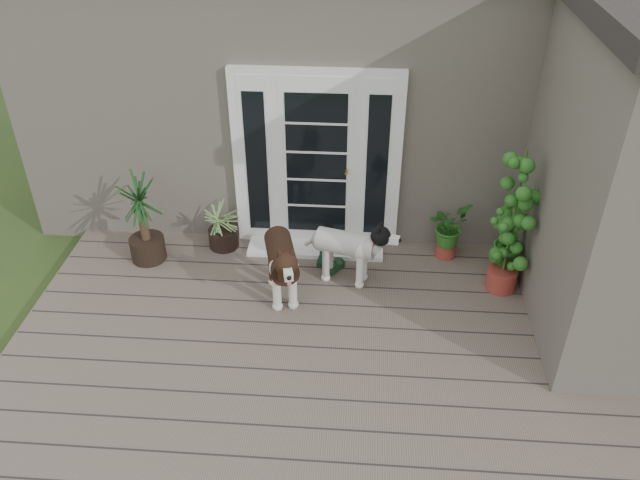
{
  "coord_description": "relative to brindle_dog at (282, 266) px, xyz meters",
  "views": [
    {
      "loc": [
        0.31,
        -3.84,
        4.48
      ],
      "look_at": [
        -0.1,
        1.75,
        0.7
      ],
      "focal_mm": 35.8,
      "sensor_mm": 36.0,
      "label": 1
    }
  ],
  "objects": [
    {
      "name": "spider_plant",
      "position": [
        -0.82,
        0.89,
        -0.08
      ],
      "size": [
        0.62,
        0.62,
        0.63
      ],
      "primitive_type": null,
      "rotation": [
        0.0,
        0.0,
        -0.06
      ],
      "color": "#9DB56F",
      "rests_on": "deck"
    },
    {
      "name": "clog_right",
      "position": [
        0.52,
        0.49,
        -0.34
      ],
      "size": [
        0.31,
        0.36,
        0.1
      ],
      "primitive_type": null,
      "rotation": [
        0.0,
        0.0,
        -0.61
      ],
      "color": "#15361A",
      "rests_on": "deck"
    },
    {
      "name": "deck",
      "position": [
        0.48,
        -1.11,
        -0.45
      ],
      "size": [
        6.2,
        4.6,
        0.12
      ],
      "primitive_type": "cube",
      "color": "#6B5B4C",
      "rests_on": "ground"
    },
    {
      "name": "clog_left",
      "position": [
        0.4,
        0.66,
        -0.34
      ],
      "size": [
        0.19,
        0.34,
        0.1
      ],
      "primitive_type": null,
      "rotation": [
        0.0,
        0.0,
        -0.12
      ],
      "color": "black",
      "rests_on": "deck"
    },
    {
      "name": "white_dog",
      "position": [
        0.66,
        0.34,
        -0.03
      ],
      "size": [
        0.92,
        0.57,
        0.71
      ],
      "primitive_type": null,
      "rotation": [
        0.0,
        0.0,
        -1.83
      ],
      "color": "white",
      "rests_on": "deck"
    },
    {
      "name": "herb_c",
      "position": [
        2.62,
        0.89,
        -0.07
      ],
      "size": [
        0.54,
        0.54,
        0.64
      ],
      "primitive_type": "imported",
      "rotation": [
        0.0,
        0.0,
        4.32
      ],
      "color": "#1A4F16",
      "rests_on": "deck"
    },
    {
      "name": "door_step",
      "position": [
        0.28,
        0.89,
        -0.36
      ],
      "size": [
        1.6,
        0.4,
        0.05
      ],
      "primitive_type": "cube",
      "color": "white",
      "rests_on": "deck"
    },
    {
      "name": "herb_b",
      "position": [
        2.39,
        0.49,
        -0.06
      ],
      "size": [
        0.6,
        0.6,
        0.65
      ],
      "primitive_type": "imported",
      "rotation": [
        0.0,
        0.0,
        2.11
      ],
      "color": "#1B5F1C",
      "rests_on": "deck"
    },
    {
      "name": "brindle_dog",
      "position": [
        0.0,
        0.0,
        0.0
      ],
      "size": [
        0.62,
        1.0,
        0.78
      ],
      "primitive_type": null,
      "rotation": [
        0.0,
        0.0,
        3.39
      ],
      "color": "black",
      "rests_on": "deck"
    },
    {
      "name": "door_unit",
      "position": [
        0.28,
        1.09,
        0.69
      ],
      "size": [
        1.9,
        0.14,
        2.15
      ],
      "primitive_type": "cube",
      "color": "white",
      "rests_on": "deck"
    },
    {
      "name": "sapling",
      "position": [
        2.37,
        0.31,
        0.48
      ],
      "size": [
        0.57,
        0.57,
        1.73
      ],
      "primitive_type": null,
      "rotation": [
        0.0,
        0.0,
        -0.12
      ],
      "color": "#1D5819",
      "rests_on": "deck"
    },
    {
      "name": "yucca",
      "position": [
        -1.65,
        0.58,
        0.16
      ],
      "size": [
        0.97,
        0.97,
        1.1
      ],
      "primitive_type": null,
      "rotation": [
        0.0,
        0.0,
        0.34
      ],
      "color": "black",
      "rests_on": "deck"
    },
    {
      "name": "herb_a",
      "position": [
        1.82,
        0.89,
        -0.09
      ],
      "size": [
        0.65,
        0.65,
        0.6
      ],
      "primitive_type": "imported",
      "rotation": [
        0.0,
        0.0,
        0.99
      ],
      "color": "#164F1B",
      "rests_on": "deck"
    },
    {
      "name": "house_main",
      "position": [
        0.48,
        3.14,
        1.04
      ],
      "size": [
        7.4,
        4.0,
        3.1
      ],
      "primitive_type": "cube",
      "color": "#665E54",
      "rests_on": "ground"
    }
  ]
}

